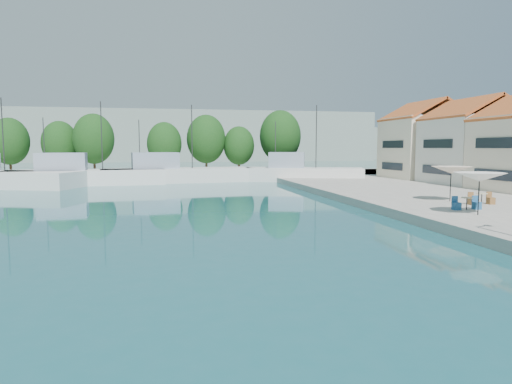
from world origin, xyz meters
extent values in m
cube|color=gray|center=(-8.00, 67.00, 0.30)|extent=(90.00, 16.00, 0.60)
cube|color=gray|center=(-30.00, 160.00, 8.00)|extent=(180.00, 40.00, 16.00)
cube|color=gray|center=(40.00, 180.00, 6.00)|extent=(140.00, 40.00, 12.00)
cube|color=silver|center=(24.00, 42.00, 4.10)|extent=(8.00, 8.50, 7.00)
pyramid|color=#C45E2B|center=(24.00, 42.00, 9.40)|extent=(8.40, 8.80, 1.80)
cube|color=#F6E5C5|center=(24.00, 51.00, 4.35)|extent=(8.60, 8.50, 7.50)
pyramid|color=#C45E2B|center=(24.00, 51.00, 9.90)|extent=(9.00, 8.80, 1.80)
cylinder|color=#2D2D2D|center=(-25.18, 53.36, 5.80)|extent=(0.12, 0.12, 8.00)
cube|color=silver|center=(-16.96, 55.37, 0.70)|extent=(18.24, 6.06, 2.20)
cube|color=#8694A6|center=(-19.64, 55.16, 2.80)|extent=(5.64, 4.00, 2.00)
cylinder|color=#2D2D2D|center=(-15.17, 55.51, 5.80)|extent=(0.12, 0.12, 8.00)
cylinder|color=#2D2D2D|center=(-21.43, 55.02, 4.80)|extent=(0.10, 0.10, 6.00)
cube|color=silver|center=(-6.32, 57.55, 0.70)|extent=(19.08, 7.03, 2.20)
cube|color=#8694A6|center=(-9.09, 57.22, 2.80)|extent=(5.99, 4.37, 2.00)
cylinder|color=#2D2D2D|center=(-4.47, 57.77, 5.80)|extent=(0.12, 0.12, 8.00)
cylinder|color=#2D2D2D|center=(-10.94, 57.00, 4.80)|extent=(0.10, 0.10, 6.00)
cube|color=silver|center=(9.85, 55.82, 0.70)|extent=(15.54, 8.51, 2.20)
cube|color=#8694A6|center=(7.71, 56.54, 2.80)|extent=(5.25, 4.30, 2.00)
cylinder|color=#2D2D2D|center=(11.28, 55.35, 5.80)|extent=(0.12, 0.12, 8.00)
cylinder|color=#2D2D2D|center=(6.28, 57.02, 4.80)|extent=(0.10, 0.10, 6.00)
cylinder|color=#3F2B19|center=(-30.17, 71.61, 2.41)|extent=(0.36, 0.36, 3.62)
ellipsoid|color=#133C14|center=(-30.17, 71.61, 5.31)|extent=(5.51, 5.51, 6.89)
cylinder|color=#3F2B19|center=(-23.28, 71.73, 2.33)|extent=(0.36, 0.36, 3.45)
ellipsoid|color=#133C14|center=(-23.28, 71.73, 5.09)|extent=(5.25, 5.25, 6.56)
cylinder|color=#3F2B19|center=(-18.19, 70.07, 2.56)|extent=(0.36, 0.36, 3.91)
ellipsoid|color=#133C14|center=(-18.19, 70.07, 5.69)|extent=(5.95, 5.95, 7.44)
cylinder|color=#3F2B19|center=(-7.95, 68.94, 2.29)|extent=(0.36, 0.36, 3.38)
ellipsoid|color=#133C14|center=(-7.95, 68.94, 5.00)|extent=(5.14, 5.14, 6.43)
cylinder|color=#3F2B19|center=(-1.62, 69.63, 2.56)|extent=(0.36, 0.36, 3.92)
ellipsoid|color=#133C14|center=(-1.62, 69.63, 5.70)|extent=(5.96, 5.96, 7.45)
cylinder|color=#3F2B19|center=(3.40, 69.19, 2.18)|extent=(0.36, 0.36, 3.15)
ellipsoid|color=#133C14|center=(3.40, 69.19, 4.70)|extent=(4.79, 4.79, 5.99)
cylinder|color=#3F2B19|center=(10.17, 69.83, 2.76)|extent=(0.36, 0.36, 4.32)
ellipsoid|color=#133C14|center=(10.17, 69.83, 6.21)|extent=(6.56, 6.56, 8.20)
cylinder|color=black|center=(9.53, 21.61, 1.80)|extent=(0.06, 0.06, 2.41)
cone|color=white|center=(9.53, 21.61, 2.76)|extent=(2.86, 2.86, 0.50)
cylinder|color=black|center=(11.99, 27.83, 1.84)|extent=(0.06, 0.06, 2.49)
cone|color=beige|center=(11.99, 27.83, 2.84)|extent=(2.82, 2.82, 0.50)
cylinder|color=black|center=(10.31, 23.69, 0.97)|extent=(0.06, 0.06, 0.74)
cylinder|color=beige|center=(10.31, 23.69, 1.34)|extent=(0.70, 0.70, 0.04)
cube|color=#225688|center=(11.01, 23.69, 0.83)|extent=(0.42, 0.42, 0.46)
cube|color=#225688|center=(9.61, 23.69, 0.83)|extent=(0.42, 0.42, 0.46)
cylinder|color=black|center=(12.93, 25.75, 0.97)|extent=(0.06, 0.06, 0.74)
cylinder|color=beige|center=(12.93, 25.75, 1.34)|extent=(0.70, 0.70, 0.04)
cube|color=brown|center=(13.63, 25.75, 0.83)|extent=(0.42, 0.42, 0.46)
cube|color=brown|center=(12.23, 25.75, 0.83)|extent=(0.42, 0.42, 0.46)
camera|label=1|loc=(-7.80, -1.06, 4.41)|focal=32.00mm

